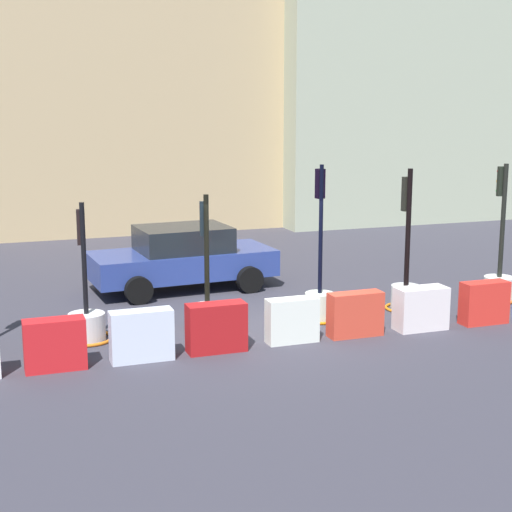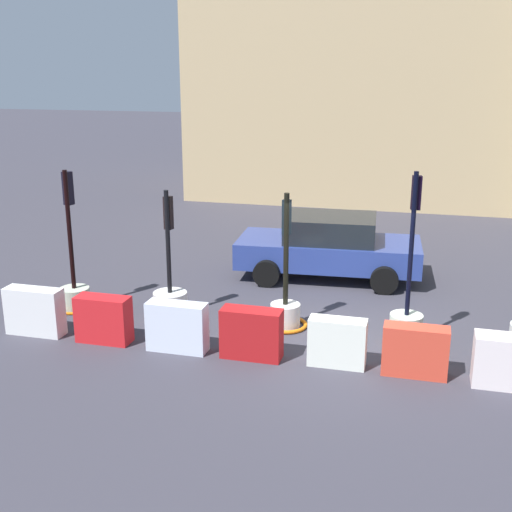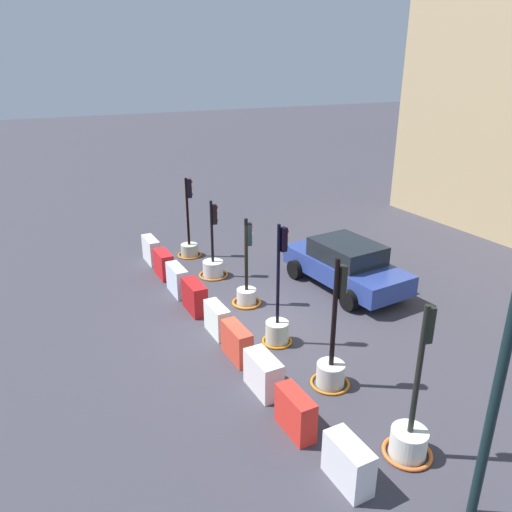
# 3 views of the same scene
# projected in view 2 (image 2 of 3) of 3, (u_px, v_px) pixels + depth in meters

# --- Properties ---
(ground_plane) EXTENTS (120.00, 120.00, 0.00)m
(ground_plane) POSITION_uv_depth(u_px,v_px,m) (340.00, 341.00, 12.21)
(ground_plane) COLOR #383640
(traffic_light_0) EXTENTS (0.90, 0.90, 2.97)m
(traffic_light_0) POSITION_uv_depth(u_px,v_px,m) (74.00, 285.00, 13.79)
(traffic_light_0) COLOR #B0B9A3
(traffic_light_0) RESTS_ON ground_plane
(traffic_light_1) EXTENTS (0.99, 0.99, 2.64)m
(traffic_light_1) POSITION_uv_depth(u_px,v_px,m) (170.00, 299.00, 13.34)
(traffic_light_1) COLOR silver
(traffic_light_1) RESTS_ON ground_plane
(traffic_light_2) EXTENTS (0.89, 0.89, 2.69)m
(traffic_light_2) POSITION_uv_depth(u_px,v_px,m) (285.00, 306.00, 12.82)
(traffic_light_2) COLOR silver
(traffic_light_2) RESTS_ON ground_plane
(traffic_light_3) EXTENTS (0.79, 0.79, 3.23)m
(traffic_light_3) POSITION_uv_depth(u_px,v_px,m) (407.00, 318.00, 11.96)
(traffic_light_3) COLOR beige
(traffic_light_3) RESTS_ON ground_plane
(construction_barrier_0) EXTENTS (1.13, 0.37, 0.92)m
(construction_barrier_0) POSITION_uv_depth(u_px,v_px,m) (35.00, 311.00, 12.45)
(construction_barrier_0) COLOR silver
(construction_barrier_0) RESTS_ON ground_plane
(construction_barrier_1) EXTENTS (1.02, 0.41, 0.88)m
(construction_barrier_1) POSITION_uv_depth(u_px,v_px,m) (104.00, 319.00, 12.10)
(construction_barrier_1) COLOR red
(construction_barrier_1) RESTS_ON ground_plane
(construction_barrier_2) EXTENTS (1.10, 0.38, 0.91)m
(construction_barrier_2) POSITION_uv_depth(u_px,v_px,m) (177.00, 327.00, 11.72)
(construction_barrier_2) COLOR silver
(construction_barrier_2) RESTS_ON ground_plane
(construction_barrier_3) EXTENTS (1.08, 0.42, 0.90)m
(construction_barrier_3) POSITION_uv_depth(u_px,v_px,m) (252.00, 334.00, 11.43)
(construction_barrier_3) COLOR #AE1719
(construction_barrier_3) RESTS_ON ground_plane
(construction_barrier_4) EXTENTS (0.98, 0.36, 0.85)m
(construction_barrier_4) POSITION_uv_depth(u_px,v_px,m) (337.00, 342.00, 11.13)
(construction_barrier_4) COLOR white
(construction_barrier_4) RESTS_ON ground_plane
(construction_barrier_5) EXTENTS (1.07, 0.38, 0.86)m
(construction_barrier_5) POSITION_uv_depth(u_px,v_px,m) (415.00, 351.00, 10.77)
(construction_barrier_5) COLOR #D7412C
(construction_barrier_5) RESTS_ON ground_plane
(construction_barrier_6) EXTENTS (1.04, 0.47, 0.86)m
(construction_barrier_6) POSITION_uv_depth(u_px,v_px,m) (507.00, 362.00, 10.39)
(construction_barrier_6) COLOR white
(construction_barrier_6) RESTS_ON ground_plane
(car_blue_estate) EXTENTS (4.49, 2.46, 1.53)m
(car_blue_estate) POSITION_uv_depth(u_px,v_px,m) (329.00, 246.00, 15.77)
(car_blue_estate) COLOR navy
(car_blue_estate) RESTS_ON ground_plane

